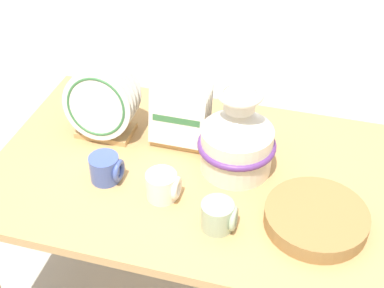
{
  "coord_description": "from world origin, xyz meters",
  "views": [
    {
      "loc": [
        0.37,
        -1.32,
        1.89
      ],
      "look_at": [
        0.0,
        0.0,
        0.78
      ],
      "focal_mm": 50.0,
      "sensor_mm": 36.0,
      "label": 1
    }
  ],
  "objects_px": {
    "mug_cobalt_glaze": "(106,169)",
    "mug_cream_glaze": "(163,186)",
    "ceramic_vase": "(237,137)",
    "wicker_charger_stack": "(316,218)",
    "mug_sage_glaze": "(219,216)",
    "dish_rack_round_plates": "(102,105)",
    "dish_rack_square_plates": "(181,119)"
  },
  "relations": [
    {
      "from": "mug_cobalt_glaze",
      "to": "mug_cream_glaze",
      "type": "height_order",
      "value": "same"
    },
    {
      "from": "ceramic_vase",
      "to": "mug_sage_glaze",
      "type": "height_order",
      "value": "ceramic_vase"
    },
    {
      "from": "ceramic_vase",
      "to": "wicker_charger_stack",
      "type": "relative_size",
      "value": 1.0
    },
    {
      "from": "dish_rack_round_plates",
      "to": "ceramic_vase",
      "type": "bearing_deg",
      "value": -6.18
    },
    {
      "from": "ceramic_vase",
      "to": "mug_cream_glaze",
      "type": "height_order",
      "value": "ceramic_vase"
    },
    {
      "from": "dish_rack_round_plates",
      "to": "mug_cream_glaze",
      "type": "height_order",
      "value": "dish_rack_round_plates"
    },
    {
      "from": "ceramic_vase",
      "to": "mug_cream_glaze",
      "type": "xyz_separation_m",
      "value": [
        -0.19,
        -0.2,
        -0.08
      ]
    },
    {
      "from": "mug_cobalt_glaze",
      "to": "mug_sage_glaze",
      "type": "bearing_deg",
      "value": -14.81
    },
    {
      "from": "dish_rack_round_plates",
      "to": "mug_cobalt_glaze",
      "type": "bearing_deg",
      "value": -65.81
    },
    {
      "from": "wicker_charger_stack",
      "to": "mug_cobalt_glaze",
      "type": "distance_m",
      "value": 0.69
    },
    {
      "from": "dish_rack_square_plates",
      "to": "wicker_charger_stack",
      "type": "relative_size",
      "value": 0.71
    },
    {
      "from": "mug_cream_glaze",
      "to": "mug_sage_glaze",
      "type": "bearing_deg",
      "value": -21.46
    },
    {
      "from": "wicker_charger_stack",
      "to": "mug_cream_glaze",
      "type": "distance_m",
      "value": 0.48
    },
    {
      "from": "ceramic_vase",
      "to": "mug_cream_glaze",
      "type": "bearing_deg",
      "value": -133.64
    },
    {
      "from": "mug_cobalt_glaze",
      "to": "mug_cream_glaze",
      "type": "distance_m",
      "value": 0.21
    },
    {
      "from": "mug_cream_glaze",
      "to": "mug_sage_glaze",
      "type": "distance_m",
      "value": 0.22
    },
    {
      "from": "wicker_charger_stack",
      "to": "mug_sage_glaze",
      "type": "relative_size",
      "value": 2.9
    },
    {
      "from": "wicker_charger_stack",
      "to": "mug_cream_glaze",
      "type": "height_order",
      "value": "mug_cream_glaze"
    },
    {
      "from": "ceramic_vase",
      "to": "dish_rack_round_plates",
      "type": "xyz_separation_m",
      "value": [
        -0.5,
        0.05,
        -0.0
      ]
    },
    {
      "from": "dish_rack_square_plates",
      "to": "dish_rack_round_plates",
      "type": "bearing_deg",
      "value": -171.15
    },
    {
      "from": "dish_rack_round_plates",
      "to": "dish_rack_square_plates",
      "type": "xyz_separation_m",
      "value": [
        0.28,
        0.04,
        -0.04
      ]
    },
    {
      "from": "dish_rack_round_plates",
      "to": "mug_sage_glaze",
      "type": "bearing_deg",
      "value": -33.37
    },
    {
      "from": "dish_rack_square_plates",
      "to": "wicker_charger_stack",
      "type": "height_order",
      "value": "dish_rack_square_plates"
    },
    {
      "from": "wicker_charger_stack",
      "to": "mug_cobalt_glaze",
      "type": "bearing_deg",
      "value": 178.35
    },
    {
      "from": "dish_rack_square_plates",
      "to": "wicker_charger_stack",
      "type": "xyz_separation_m",
      "value": [
        0.51,
        -0.29,
        -0.07
      ]
    },
    {
      "from": "dish_rack_round_plates",
      "to": "wicker_charger_stack",
      "type": "bearing_deg",
      "value": -17.4
    },
    {
      "from": "mug_cobalt_glaze",
      "to": "mug_sage_glaze",
      "type": "xyz_separation_m",
      "value": [
        0.41,
        -0.11,
        0.0
      ]
    },
    {
      "from": "dish_rack_round_plates",
      "to": "mug_sage_glaze",
      "type": "xyz_separation_m",
      "value": [
        0.51,
        -0.34,
        -0.08
      ]
    },
    {
      "from": "wicker_charger_stack",
      "to": "mug_sage_glaze",
      "type": "xyz_separation_m",
      "value": [
        -0.28,
        -0.09,
        0.02
      ]
    },
    {
      "from": "dish_rack_round_plates",
      "to": "mug_sage_glaze",
      "type": "distance_m",
      "value": 0.62
    },
    {
      "from": "ceramic_vase",
      "to": "mug_cobalt_glaze",
      "type": "bearing_deg",
      "value": -156.51
    },
    {
      "from": "dish_rack_square_plates",
      "to": "mug_cream_glaze",
      "type": "height_order",
      "value": "dish_rack_square_plates"
    }
  ]
}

